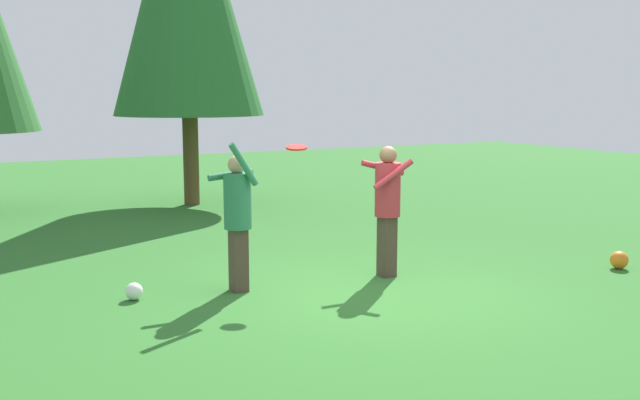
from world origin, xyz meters
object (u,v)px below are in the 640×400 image
ball_orange (619,260)px  ball_white (134,291)px  frisbee (297,148)px  person_catcher (388,200)px  person_thrower (238,211)px

ball_orange → ball_white: (-6.36, 1.70, -0.02)m
frisbee → person_catcher: bearing=-13.3°
person_thrower → frisbee: person_thrower is taller
person_thrower → ball_orange: person_thrower is taller
person_thrower → ball_white: 1.56m
frisbee → ball_white: size_ratio=1.75×
person_catcher → frisbee: size_ratio=4.80×
ball_orange → ball_white: size_ratio=1.20×
person_thrower → frisbee: 1.11m
person_thrower → ball_white: person_thrower is taller
ball_orange → frisbee: bearing=160.7°
person_thrower → frisbee: bearing=0.0°
ball_orange → person_thrower: bearing=163.9°
frisbee → ball_white: (-2.07, 0.21, -1.65)m
person_thrower → ball_orange: size_ratio=7.50×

